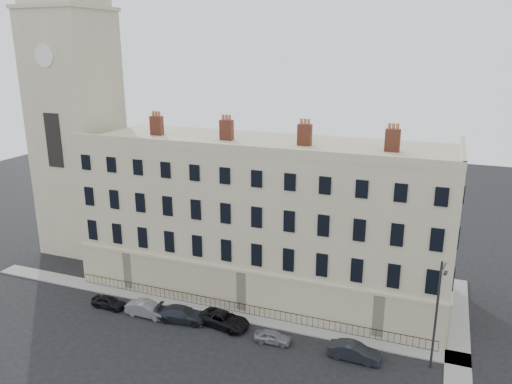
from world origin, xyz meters
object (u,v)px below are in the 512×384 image
at_px(streetlamp, 437,311).
at_px(car_c, 182,314).
at_px(car_a, 109,302).
at_px(car_e, 273,337).
at_px(car_f, 354,352).
at_px(car_b, 147,309).
at_px(car_d, 224,320).

bearing_deg(streetlamp, car_c, -168.55).
bearing_deg(car_a, streetlamp, -86.52).
relative_size(car_e, streetlamp, 0.35).
relative_size(car_f, streetlamp, 0.46).
bearing_deg(car_e, streetlamp, -88.91).
xyz_separation_m(car_e, streetlamp, (12.56, 1.00, 4.43)).
xyz_separation_m(car_f, streetlamp, (5.75, 0.89, 4.28)).
relative_size(car_b, streetlamp, 0.46).
distance_m(car_d, car_f, 11.69).
bearing_deg(car_e, car_b, 86.62).
xyz_separation_m(car_c, car_e, (8.77, -0.32, -0.16)).
distance_m(car_b, streetlamp, 25.17).
bearing_deg(car_d, car_b, 106.86).
bearing_deg(car_d, car_c, 108.05).
height_order(car_c, streetlamp, streetlamp).
height_order(car_a, car_c, car_c).
height_order(car_b, streetlamp, streetlamp).
relative_size(car_a, car_c, 0.73).
bearing_deg(streetlamp, car_f, -161.61).
xyz_separation_m(car_a, car_e, (16.51, 0.02, -0.06)).
bearing_deg(car_d, streetlamp, -79.70).
distance_m(car_d, streetlamp, 17.94).
relative_size(car_a, streetlamp, 0.39).
height_order(car_a, car_d, car_d).
bearing_deg(car_f, car_c, 90.39).
height_order(car_c, car_f, car_c).
xyz_separation_m(car_d, streetlamp, (17.41, 0.11, 4.30)).
bearing_deg(car_d, car_f, -83.86).
distance_m(car_c, car_e, 8.78).
bearing_deg(car_e, car_c, 84.44).
relative_size(car_b, car_f, 1.01).
bearing_deg(car_d, car_a, 104.38).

